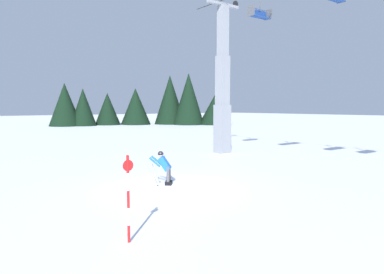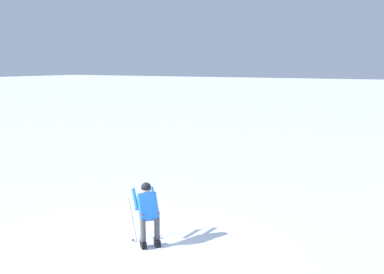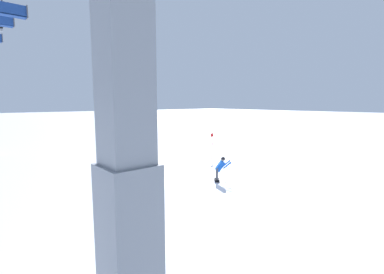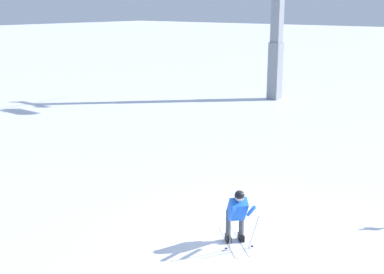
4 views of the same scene
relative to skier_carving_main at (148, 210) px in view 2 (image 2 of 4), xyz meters
The scene contains 2 objects.
ground_plane 1.09m from the skier_carving_main, 17.43° to the right, with size 260.00×260.00×0.00m, color white.
skier_carving_main is the anchor object (origin of this frame).
Camera 2 is at (7.46, 6.09, 4.21)m, focal length 41.50 mm.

